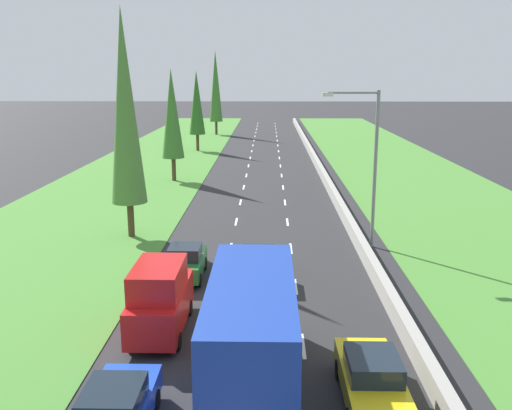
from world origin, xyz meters
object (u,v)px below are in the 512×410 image
object	(u,v)px
poplar_tree_second	(125,108)
poplar_tree_fourth	(197,103)
red_van_left_lane	(160,298)
poplar_tree_third	(172,114)
poplar_tree_fifth	(216,86)
street_light_mast	(369,158)
green_hatchback_left_lane	(186,262)
yellow_sedan_right_lane	(372,379)
blue_box_truck_centre_lane	(252,334)
green_sedan_centre_lane	(259,265)

from	to	relation	value
poplar_tree_second	poplar_tree_fourth	xyz separation A→B (m)	(-0.76, 39.84, -1.72)
red_van_left_lane	poplar_tree_fourth	bearing A→B (deg)	95.45
poplar_tree_third	poplar_tree_fourth	bearing A→B (deg)	90.94
poplar_tree_second	poplar_tree_fifth	world-z (taller)	poplar_tree_second
red_van_left_lane	street_light_mast	distance (m)	15.60
poplar_tree_third	green_hatchback_left_lane	bearing A→B (deg)	-79.42
red_van_left_lane	poplar_tree_second	bearing A→B (deg)	108.07
green_hatchback_left_lane	street_light_mast	bearing A→B (deg)	29.25
poplar_tree_fifth	street_light_mast	xyz separation A→B (m)	(14.33, -61.70, -2.62)
poplar_tree_fourth	poplar_tree_fifth	distance (m)	20.20
green_hatchback_left_lane	poplar_tree_second	xyz separation A→B (m)	(-4.43, 7.20, 7.08)
yellow_sedan_right_lane	blue_box_truck_centre_lane	bearing A→B (deg)	177.33
poplar_tree_second	poplar_tree_third	bearing A→B (deg)	91.26
green_hatchback_left_lane	poplar_tree_fourth	distance (m)	47.63
green_hatchback_left_lane	poplar_tree_fourth	xyz separation A→B (m)	(-5.19, 47.04, 5.37)
poplar_tree_fourth	poplar_tree_fifth	size ratio (longest dim) A/B	0.76
poplar_tree_second	poplar_tree_third	xyz separation A→B (m)	(-0.41, 18.73, -1.70)
blue_box_truck_centre_lane	poplar_tree_second	size ratio (longest dim) A/B	0.68
poplar_tree_second	blue_box_truck_centre_lane	bearing A→B (deg)	-65.73
yellow_sedan_right_lane	poplar_tree_fourth	bearing A→B (deg)	102.13
blue_box_truck_centre_lane	poplar_tree_third	bearing A→B (deg)	103.00
red_van_left_lane	green_sedan_centre_lane	xyz separation A→B (m)	(3.71, 5.71, -0.59)
yellow_sedan_right_lane	poplar_tree_second	xyz separation A→B (m)	(-11.65, 17.94, 7.11)
green_sedan_centre_lane	poplar_tree_second	distance (m)	13.07
red_van_left_lane	poplar_tree_third	xyz separation A→B (m)	(-4.72, 31.92, 4.82)
poplar_tree_third	poplar_tree_fifth	size ratio (longest dim) A/B	0.76
red_van_left_lane	poplar_tree_third	bearing A→B (deg)	98.40
red_van_left_lane	poplar_tree_fifth	xyz separation A→B (m)	(-4.45, 73.15, 6.45)
poplar_tree_second	poplar_tree_fourth	distance (m)	39.88
green_sedan_centre_lane	green_hatchback_left_lane	bearing A→B (deg)	175.64
red_van_left_lane	green_hatchback_left_lane	size ratio (longest dim) A/B	1.26
poplar_tree_second	poplar_tree_fifth	xyz separation A→B (m)	(-0.15, 59.96, -0.07)
green_sedan_centre_lane	poplar_tree_fourth	distance (m)	48.42
poplar_tree_fifth	poplar_tree_fourth	bearing A→B (deg)	-91.75
green_hatchback_left_lane	poplar_tree_third	size ratio (longest dim) A/B	0.38
poplar_tree_second	yellow_sedan_right_lane	bearing A→B (deg)	-56.99
red_van_left_lane	blue_box_truck_centre_lane	xyz separation A→B (m)	(3.71, -4.58, 0.78)
poplar_tree_third	street_light_mast	size ratio (longest dim) A/B	1.15
poplar_tree_second	poplar_tree_fourth	bearing A→B (deg)	91.09
poplar_tree_second	poplar_tree_fourth	size ratio (longest dim) A/B	1.33
red_van_left_lane	green_sedan_centre_lane	distance (m)	6.84
poplar_tree_second	poplar_tree_third	world-z (taller)	poplar_tree_second
poplar_tree_fifth	street_light_mast	distance (m)	63.40
poplar_tree_fifth	green_sedan_centre_lane	bearing A→B (deg)	-83.10
yellow_sedan_right_lane	poplar_tree_fourth	distance (m)	59.34
street_light_mast	blue_box_truck_centre_lane	bearing A→B (deg)	-111.07
red_van_left_lane	poplar_tree_third	distance (m)	32.62
green_sedan_centre_lane	poplar_tree_second	size ratio (longest dim) A/B	0.33
red_van_left_lane	blue_box_truck_centre_lane	world-z (taller)	blue_box_truck_centre_lane
red_van_left_lane	poplar_tree_second	size ratio (longest dim) A/B	0.36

